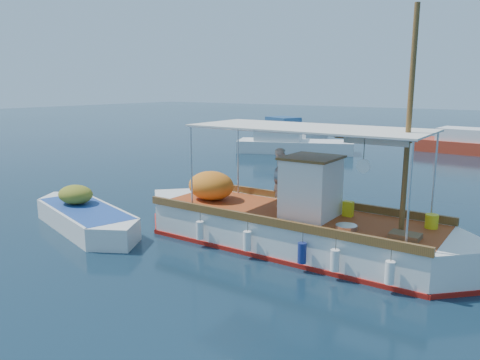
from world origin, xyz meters
The scene contains 5 objects.
ground centered at (0.00, 0.00, 0.00)m, with size 160.00×160.00×0.00m, color black.
fishing_caique centered at (0.62, -0.02, 0.56)m, with size 10.45×3.03×6.37m.
dinghy centered at (-5.47, -2.25, 0.30)m, with size 5.63×2.71×1.43m.
bg_boat_nw centered at (-8.29, 15.99, 0.49)m, with size 7.78×5.22×1.80m.
bg_boat_far_w centered at (-13.41, 24.67, 0.49)m, with size 7.34×4.83×1.80m.
Camera 1 is at (6.65, -10.94, 4.41)m, focal length 35.00 mm.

